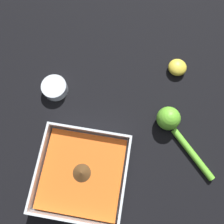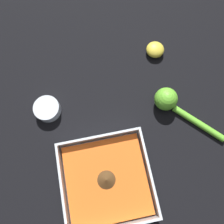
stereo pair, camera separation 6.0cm
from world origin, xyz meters
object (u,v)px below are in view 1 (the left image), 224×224
at_px(square_dish, 82,173).
at_px(spice_bowl, 55,88).
at_px(lemon_squeezer, 172,124).
at_px(lemon_half, 177,67).

relative_size(square_dish, spice_bowl, 3.11).
relative_size(lemon_squeezer, lemon_half, 3.22).
bearing_deg(lemon_squeezer, spice_bowl, 36.92).
xyz_separation_m(spice_bowl, lemon_half, (-0.34, -0.12, 0.00)).
distance_m(square_dish, lemon_half, 0.41).
bearing_deg(lemon_squeezer, square_dish, 83.49).
bearing_deg(spice_bowl, lemon_squeezer, 170.95).
height_order(spice_bowl, lemon_half, same).
relative_size(spice_bowl, lemon_squeezer, 0.41).
distance_m(spice_bowl, lemon_squeezer, 0.35).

